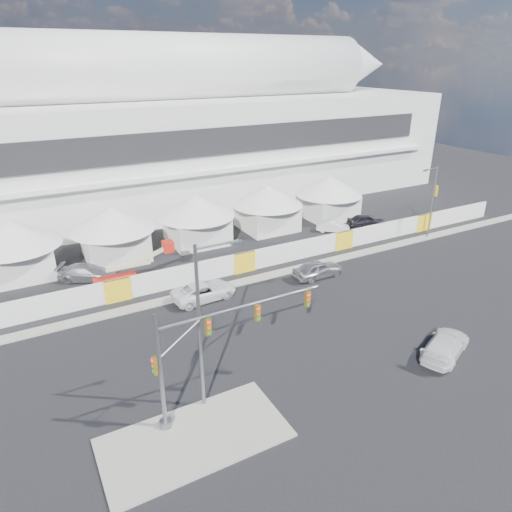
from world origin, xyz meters
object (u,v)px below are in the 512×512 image
traffic_mast (199,355)px  streetlight_curb (432,197)px  sedan_silver (317,269)px  streetlight_median (204,317)px  lot_car_a (333,227)px  boom_lift (124,278)px  lot_car_b (366,220)px  pickup_curb (204,291)px  pickup_near (445,345)px  lot_car_c (87,273)px

traffic_mast → streetlight_curb: streetlight_curb is taller
sedan_silver → streetlight_median: size_ratio=0.48×
sedan_silver → lot_car_a: sedan_silver is taller
traffic_mast → boom_lift: 18.44m
lot_car_a → lot_car_b: lot_car_b is taller
lot_car_b → lot_car_a: bearing=103.5°
lot_car_a → streetlight_curb: 11.37m
sedan_silver → pickup_curb: size_ratio=0.89×
pickup_near → streetlight_median: bearing=55.0°
lot_car_b → boom_lift: bearing=113.3°
lot_car_c → streetlight_median: (3.31, -20.62, 5.22)m
sedan_silver → streetlight_curb: 17.56m
sedan_silver → streetlight_curb: streetlight_curb is taller
sedan_silver → streetlight_median: 19.88m
lot_car_c → traffic_mast: 21.76m
pickup_near → traffic_mast: size_ratio=0.52×
pickup_near → lot_car_c: 30.98m
traffic_mast → streetlight_curb: size_ratio=1.24×
sedan_silver → pickup_curb: sedan_silver is taller
streetlight_median → streetlight_curb: 35.34m
pickup_curb → boom_lift: size_ratio=0.76×
streetlight_curb → boom_lift: 33.88m
lot_car_b → traffic_mast: traffic_mast is taller
streetlight_median → boom_lift: streetlight_median is taller
pickup_curb → traffic_mast: traffic_mast is taller
lot_car_c → streetlight_curb: 36.99m
pickup_curb → lot_car_c: 11.78m
lot_car_c → traffic_mast: traffic_mast is taller
pickup_near → sedan_silver: bearing=-21.2°
lot_car_c → boom_lift: size_ratio=0.72×
lot_car_c → streetlight_median: size_ratio=0.52×
sedan_silver → traffic_mast: size_ratio=0.48×
sedan_silver → pickup_curb: bearing=83.4°
streetlight_median → streetlight_curb: streetlight_median is taller
streetlight_median → traffic_mast: bearing=-132.5°
pickup_curb → lot_car_c: bearing=39.8°
lot_car_a → pickup_curb: bearing=153.0°
pickup_near → traffic_mast: bearing=57.6°
pickup_curb → boom_lift: boom_lift is taller
lot_car_a → streetlight_curb: size_ratio=0.47×
sedan_silver → lot_car_b: bearing=-58.0°
lot_car_b → sedan_silver: bearing=142.0°
traffic_mast → lot_car_c: bearing=97.2°
pickup_curb → pickup_near: size_ratio=1.03×
boom_lift → streetlight_curb: bearing=-6.1°
lot_car_a → lot_car_c: bearing=129.8°
lot_car_a → lot_car_c: 27.88m
traffic_mast → streetlight_curb: 36.18m
pickup_near → lot_car_b: size_ratio=1.17×
pickup_curb → streetlight_median: 14.00m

